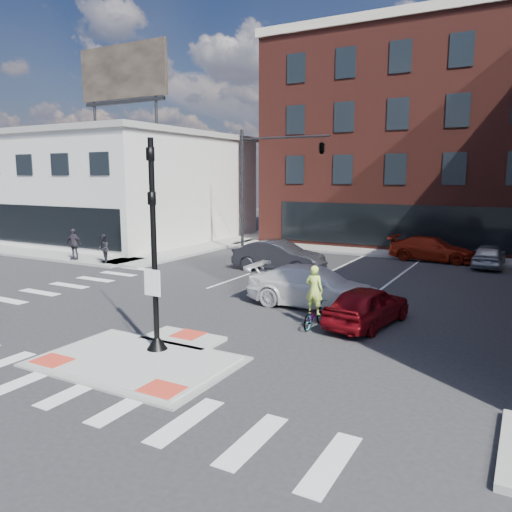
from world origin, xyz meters
The scene contains 17 objects.
ground centered at (0.00, 0.00, 0.00)m, with size 120.00×120.00×0.00m, color #28282B.
refuge_island centered at (0.00, -0.26, 0.05)m, with size 5.40×4.65×0.13m.
sidewalk_nw centered at (-16.76, 15.29, 0.08)m, with size 23.50×20.50×0.15m.
sidewalk_n centered at (3.00, 22.00, 0.07)m, with size 26.00×3.00×0.15m, color gray.
building_nw centered at (-21.98, 19.98, 4.23)m, with size 20.40×16.40×14.40m.
building_n centered at (3.00, 31.99, 7.80)m, with size 24.40×18.40×15.50m.
building_far_left centered at (-4.00, 52.00, 5.00)m, with size 10.00×12.00×10.00m, color slate.
signal_pole centered at (0.00, 0.40, 2.36)m, with size 0.60×0.60×5.98m.
mast_arm_signal centered at (-3.47, 18.00, 6.21)m, with size 6.10×2.24×8.00m.
red_sedan centered at (4.53, 6.00, 0.70)m, with size 1.64×4.09×1.39m, color maroon.
white_pickup centered at (2.01, 7.46, 0.79)m, with size 2.21×5.43×1.58m, color white.
bg_car_dark centered at (-2.50, 13.35, 0.82)m, with size 1.73×4.95×1.63m, color #29292E.
bg_car_silver centered at (7.29, 20.00, 0.67)m, with size 1.58×3.93×1.34m, color #A9ABB0.
bg_car_red centered at (4.12, 20.75, 0.73)m, with size 2.04×5.02×1.46m, color #9A1F0E.
cyclist centered at (3.00, 4.93, 0.71)m, with size 0.61×1.66×2.12m.
pedestrian_a centered at (-12.00, 10.00, 0.98)m, with size 0.80×0.63×1.66m, color black.
pedestrian_b centered at (-14.36, 10.00, 1.08)m, with size 1.09×0.45×1.86m, color #2F2933.
Camera 1 is at (9.20, -10.31, 5.08)m, focal length 35.00 mm.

